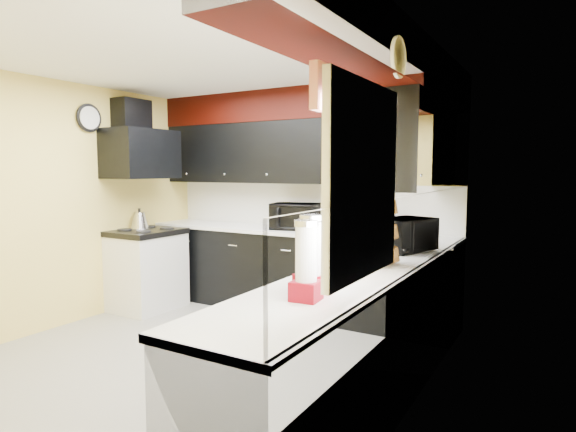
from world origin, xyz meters
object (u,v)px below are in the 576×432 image
object	(u,v)px
toaster_oven	(295,216)
microwave	(405,235)
utensil_crock	(368,226)
kettle	(140,220)
knife_block	(388,224)

from	to	relation	value
toaster_oven	microwave	world-z (taller)	toaster_oven
toaster_oven	utensil_crock	xyz separation A→B (m)	(0.85, 0.04, -0.06)
toaster_oven	kettle	distance (m)	1.84
microwave	knife_block	world-z (taller)	microwave
utensil_crock	kettle	bearing A→B (deg)	-164.19
microwave	knife_block	xyz separation A→B (m)	(-0.41, 0.81, -0.02)
toaster_oven	microwave	size ratio (longest dim) A/B	1.04
toaster_oven	kettle	xyz separation A→B (m)	(-1.71, -0.68, -0.07)
microwave	utensil_crock	size ratio (longest dim) A/B	2.75
knife_block	kettle	bearing A→B (deg)	-167.07
toaster_oven	kettle	size ratio (longest dim) A/B	2.40
microwave	utensil_crock	xyz separation A→B (m)	(-0.64, 0.83, -0.05)
toaster_oven	knife_block	world-z (taller)	toaster_oven
knife_block	kettle	distance (m)	2.87
toaster_oven	microwave	distance (m)	1.68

